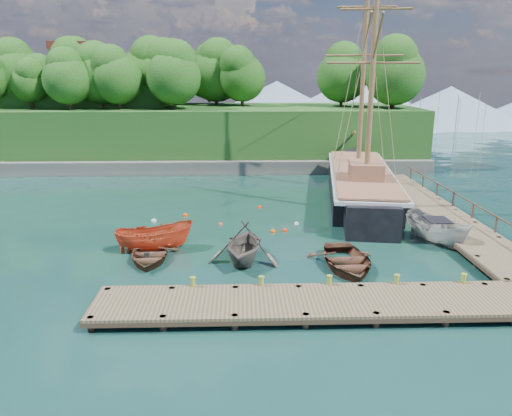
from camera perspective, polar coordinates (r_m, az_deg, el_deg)
The scene contains 24 objects.
ground at distance 27.19m, azimuth 2.29°, elevation -5.58°, with size 160.00×160.00×0.00m, color #113124.
dock_near at distance 21.34m, azimuth 9.00°, elevation -10.61°, with size 20.00×3.20×1.10m.
dock_east at distance 36.19m, azimuth 19.96°, elevation -0.44°, with size 3.20×24.00×1.10m.
bollard_0 at distance 22.54m, azimuth -7.15°, elevation -10.29°, with size 0.26×0.26×0.45m, color olive.
bollard_1 at distance 22.45m, azimuth 0.62°, elevation -10.26°, with size 0.26×0.26×0.45m, color olive.
bollard_2 at distance 22.77m, azimuth 8.31°, elevation -10.06°, with size 0.26×0.26×0.45m, color olive.
bollard_3 at distance 23.47m, azimuth 15.64°, elevation -9.69°, with size 0.26×0.26×0.45m, color olive.
bollard_4 at distance 24.51m, azimuth 22.44°, elevation -9.22°, with size 0.26×0.26×0.45m, color olive.
rowboat_0 at distance 27.29m, azimuth -12.06°, elevation -5.84°, with size 2.95×4.14×0.86m, color #4E3020.
rowboat_1 at distance 26.47m, azimuth -1.37°, elevation -6.17°, with size 3.76×4.36×2.30m, color #5B534A.
rowboat_2 at distance 26.12m, azimuth 10.26°, elevation -6.72°, with size 3.51×4.91×1.02m, color #4F2D1F.
motorboat_orange at distance 28.71m, azimuth -11.42°, elevation -4.73°, with size 1.63×4.35×1.68m, color #C74323.
cabin_boat_white at distance 31.09m, azimuth 19.84°, elevation -3.79°, with size 1.79×4.75×1.83m, color beige.
schooner at distance 39.25m, azimuth 11.90°, elevation 2.25°, with size 7.43×25.83×18.70m.
mooring_buoy_0 at distance 31.07m, azimuth -12.46°, elevation -3.23°, with size 0.29×0.29×0.29m, color white.
mooring_buoy_1 at distance 32.83m, azimuth -4.03°, elevation -1.89°, with size 0.28×0.28×0.28m, color #EF4A21.
mooring_buoy_2 at distance 31.25m, azimuth 1.97°, elevation -2.76°, with size 0.36×0.36×0.36m, color #F24C00.
mooring_buoy_3 at distance 32.89m, azimuth 4.64°, elevation -1.87°, with size 0.32×0.32×0.32m, color silver.
mooring_buoy_4 at distance 35.04m, azimuth -8.05°, elevation -0.89°, with size 0.36×0.36×0.36m, color #F94200.
mooring_buoy_5 at distance 36.73m, azimuth 0.44°, elevation 0.02°, with size 0.31×0.31×0.31m, color #F22300.
mooring_buoy_6 at distance 34.10m, azimuth -11.59°, elevation -1.51°, with size 0.37×0.37×0.37m, color silver.
mooring_buoy_7 at distance 31.46m, azimuth 3.32°, elevation -2.65°, with size 0.34×0.34×0.34m, color red.
headland at distance 57.90m, azimuth -12.99°, elevation 10.83°, with size 51.00×19.31×12.90m.
distant_ridge at distance 95.68m, azimuth 1.94°, elevation 12.13°, with size 117.00×40.00×10.00m.
Camera 1 is at (-1.88, -25.33, 9.70)m, focal length 35.00 mm.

